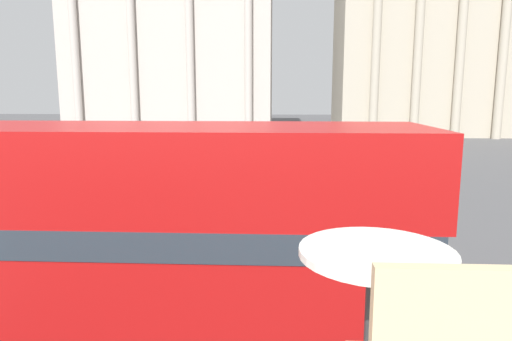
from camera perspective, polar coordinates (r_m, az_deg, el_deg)
double_decker_bus at (r=8.19m, az=-18.38°, el=-7.63°), size 10.65×2.73×4.19m
cafe_dining_table at (r=1.91m, az=14.59°, el=-15.03°), size 0.60×0.60×0.73m
plaza_building_left at (r=60.43m, az=-10.48°, el=15.71°), size 25.63×11.74×22.50m
plaza_building_right at (r=58.97m, az=26.39°, el=15.21°), size 32.45×11.35×22.85m
traffic_light_near at (r=12.64m, az=-18.95°, el=-2.16°), size 0.42×0.24×3.40m
traffic_light_mid at (r=19.78m, az=-1.39°, el=2.65°), size 0.42×0.24×3.50m
car_black at (r=30.74m, az=14.85°, el=1.84°), size 4.20×1.93×1.35m
car_navy at (r=22.21m, az=-2.37°, el=-0.75°), size 4.20×1.93×1.35m
pedestrian_white at (r=16.19m, az=-16.54°, el=-3.98°), size 0.32×0.32×1.74m
pedestrian_olive at (r=24.09m, az=18.65°, el=0.13°), size 0.32×0.32×1.63m
pedestrian_red at (r=24.34m, az=-18.50°, el=0.44°), size 0.32×0.32×1.77m
pedestrian_blue at (r=33.91m, az=2.59°, el=3.35°), size 0.32×0.32×1.72m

